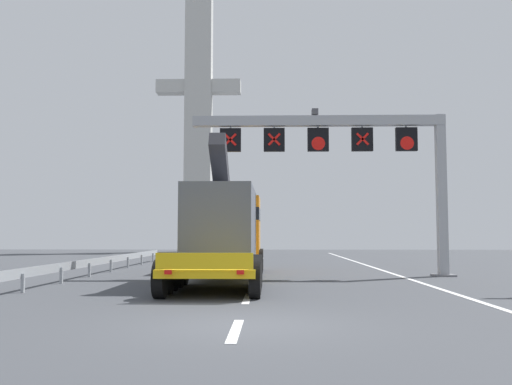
% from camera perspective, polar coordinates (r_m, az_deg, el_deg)
% --- Properties ---
extents(ground, '(112.00, 112.00, 0.00)m').
position_cam_1_polar(ground, '(11.60, -1.36, -13.30)').
color(ground, '#424449').
extents(lane_markings, '(0.20, 39.81, 0.01)m').
position_cam_1_polar(lane_markings, '(24.13, -0.08, -8.58)').
color(lane_markings, silver).
rests_on(lane_markings, ground).
extents(edge_line_right, '(0.20, 63.00, 0.01)m').
position_cam_1_polar(edge_line_right, '(24.18, 15.15, -8.43)').
color(edge_line_right, silver).
rests_on(edge_line_right, ground).
extents(overhead_lane_gantry, '(11.48, 0.90, 7.43)m').
position_cam_1_polar(overhead_lane_gantry, '(25.45, 9.51, 4.68)').
color(overhead_lane_gantry, '#9EA0A5').
rests_on(overhead_lane_gantry, ground).
extents(heavy_haul_truck_yellow, '(3.04, 14.07, 5.30)m').
position_cam_1_polar(heavy_haul_truck_yellow, '(23.53, -2.96, -3.85)').
color(heavy_haul_truck_yellow, yellow).
rests_on(heavy_haul_truck_yellow, ground).
extents(guardrail_left, '(0.13, 29.10, 0.76)m').
position_cam_1_polar(guardrail_left, '(25.27, -16.64, -6.95)').
color(guardrail_left, '#999EA3').
rests_on(guardrail_left, ground).
extents(bridge_pylon_distant, '(9.00, 2.00, 28.32)m').
position_cam_1_polar(bridge_pylon_distant, '(60.84, -5.85, 7.83)').
color(bridge_pylon_distant, '#B7B7B2').
rests_on(bridge_pylon_distant, ground).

